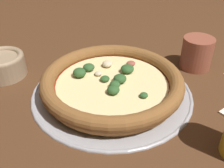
# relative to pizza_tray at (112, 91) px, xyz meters

# --- Properties ---
(ground_plane) EXTENTS (3.00, 3.00, 0.00)m
(ground_plane) POSITION_rel_pizza_tray_xyz_m (0.00, 0.00, -0.00)
(ground_plane) COLOR #4C2D19
(pizza_tray) EXTENTS (0.35, 0.35, 0.01)m
(pizza_tray) POSITION_rel_pizza_tray_xyz_m (0.00, 0.00, 0.00)
(pizza_tray) COLOR #9E9EA3
(pizza_tray) RESTS_ON ground_plane
(pizza) EXTENTS (0.31, 0.31, 0.04)m
(pizza) POSITION_rel_pizza_tray_xyz_m (-0.00, 0.00, 0.02)
(pizza) COLOR #BC7F42
(pizza) RESTS_ON pizza_tray
(bowl_near) EXTENTS (0.10, 0.10, 0.06)m
(bowl_near) POSITION_rel_pizza_tray_xyz_m (-0.27, -0.04, 0.03)
(bowl_near) COLOR #9E8466
(bowl_near) RESTS_ON ground_plane
(drinking_cup) EXTENTS (0.08, 0.08, 0.08)m
(drinking_cup) POSITION_rel_pizza_tray_xyz_m (0.14, 0.19, 0.04)
(drinking_cup) COLOR brown
(drinking_cup) RESTS_ON ground_plane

